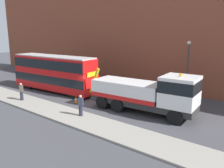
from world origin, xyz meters
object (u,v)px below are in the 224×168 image
(pedestrian_onlooker, at_px, (21,92))
(traffic_cone_near_bus, at_px, (76,100))
(street_lamp, at_px, (188,65))
(double_decker_bus, at_px, (54,72))
(recovery_tow_truck, at_px, (147,93))
(pedestrian_bystander, at_px, (81,106))

(pedestrian_onlooker, distance_m, traffic_cone_near_bus, 5.44)
(pedestrian_onlooker, xyz_separation_m, street_lamp, (12.24, 10.65, 2.49))
(traffic_cone_near_bus, bearing_deg, pedestrian_onlooker, -148.06)
(double_decker_bus, height_order, street_lamp, street_lamp)
(recovery_tow_truck, bearing_deg, traffic_cone_near_bus, -169.12)
(pedestrian_onlooker, bearing_deg, pedestrian_bystander, -36.30)
(pedestrian_bystander, bearing_deg, pedestrian_onlooker, 65.93)
(double_decker_bus, distance_m, traffic_cone_near_bus, 6.00)
(double_decker_bus, relative_size, pedestrian_onlooker, 6.53)
(recovery_tow_truck, distance_m, traffic_cone_near_bus, 7.02)
(traffic_cone_near_bus, distance_m, street_lamp, 11.36)
(recovery_tow_truck, bearing_deg, street_lamp, 75.79)
(recovery_tow_truck, relative_size, pedestrian_onlooker, 5.98)
(double_decker_bus, bearing_deg, street_lamp, 20.23)
(pedestrian_bystander, bearing_deg, traffic_cone_near_bus, 24.79)
(double_decker_bus, xyz_separation_m, street_lamp, (13.06, 6.01, 1.24))
(double_decker_bus, relative_size, street_lamp, 1.92)
(recovery_tow_truck, height_order, pedestrian_bystander, recovery_tow_truck)
(recovery_tow_truck, height_order, street_lamp, street_lamp)
(double_decker_bus, relative_size, pedestrian_bystander, 6.53)
(recovery_tow_truck, relative_size, pedestrian_bystander, 5.98)
(pedestrian_onlooker, xyz_separation_m, traffic_cone_near_bus, (4.59, 2.86, -0.64))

